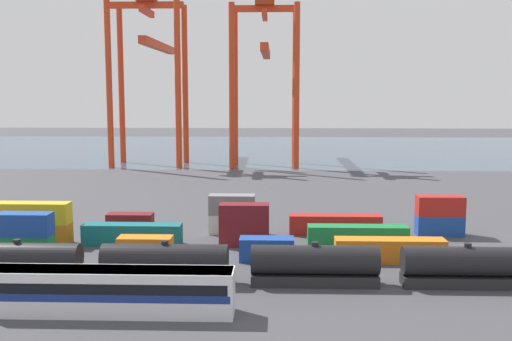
{
  "coord_description": "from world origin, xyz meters",
  "views": [
    {
      "loc": [
        7.35,
        -67.0,
        18.6
      ],
      "look_at": [
        4.35,
        18.33,
        7.52
      ],
      "focal_mm": 42.25,
      "sensor_mm": 36.0,
      "label": 1
    }
  ],
  "objects_px": {
    "shipping_container_9": "(132,234)",
    "gantry_crane_central": "(265,63)",
    "shipping_container_15": "(232,224)",
    "shipping_container_10": "(244,235)",
    "shipping_container_13": "(30,222)",
    "shipping_container_1": "(26,247)",
    "gantry_crane_west": "(151,59)",
    "shipping_container_14": "(130,223)",
    "freight_tank_row": "(165,263)"
  },
  "relations": [
    {
      "from": "shipping_container_9",
      "to": "gantry_crane_central",
      "type": "height_order",
      "value": "gantry_crane_central"
    },
    {
      "from": "shipping_container_15",
      "to": "gantry_crane_central",
      "type": "bearing_deg",
      "value": 88.02
    },
    {
      "from": "shipping_container_15",
      "to": "gantry_crane_central",
      "type": "relative_size",
      "value": 0.14
    },
    {
      "from": "gantry_crane_central",
      "to": "shipping_container_10",
      "type": "bearing_deg",
      "value": -90.5
    },
    {
      "from": "shipping_container_15",
      "to": "shipping_container_10",
      "type": "bearing_deg",
      "value": -72.98
    },
    {
      "from": "shipping_container_13",
      "to": "shipping_container_15",
      "type": "height_order",
      "value": "same"
    },
    {
      "from": "shipping_container_9",
      "to": "shipping_container_10",
      "type": "distance_m",
      "value": 13.78
    },
    {
      "from": "shipping_container_1",
      "to": "gantry_crane_west",
      "type": "xyz_separation_m",
      "value": [
        -4.46,
        91.91,
        25.83
      ]
    },
    {
      "from": "shipping_container_1",
      "to": "shipping_container_10",
      "type": "xyz_separation_m",
      "value": [
        24.37,
        6.45,
        0.0
      ]
    },
    {
      "from": "shipping_container_10",
      "to": "shipping_container_15",
      "type": "relative_size",
      "value": 1.0
    },
    {
      "from": "shipping_container_1",
      "to": "gantry_crane_central",
      "type": "height_order",
      "value": "gantry_crane_central"
    },
    {
      "from": "shipping_container_13",
      "to": "gantry_crane_central",
      "type": "relative_size",
      "value": 0.14
    },
    {
      "from": "shipping_container_10",
      "to": "shipping_container_9",
      "type": "bearing_deg",
      "value": 180.0
    },
    {
      "from": "shipping_container_9",
      "to": "shipping_container_14",
      "type": "height_order",
      "value": "same"
    },
    {
      "from": "gantry_crane_central",
      "to": "shipping_container_1",
      "type": "bearing_deg",
      "value": -105.33
    },
    {
      "from": "shipping_container_10",
      "to": "gantry_crane_west",
      "type": "relative_size",
      "value": 0.14
    },
    {
      "from": "shipping_container_10",
      "to": "gantry_crane_west",
      "type": "xyz_separation_m",
      "value": [
        -28.83,
        85.46,
        25.83
      ]
    },
    {
      "from": "freight_tank_row",
      "to": "shipping_container_10",
      "type": "distance_m",
      "value": 16.37
    },
    {
      "from": "shipping_container_1",
      "to": "shipping_container_10",
      "type": "distance_m",
      "value": 25.21
    },
    {
      "from": "shipping_container_10",
      "to": "shipping_container_15",
      "type": "xyz_separation_m",
      "value": [
        -1.97,
        6.45,
        0.0
      ]
    },
    {
      "from": "freight_tank_row",
      "to": "gantry_crane_central",
      "type": "xyz_separation_m",
      "value": [
        7.71,
        99.97,
        24.2
      ]
    },
    {
      "from": "freight_tank_row",
      "to": "shipping_container_15",
      "type": "height_order",
      "value": "freight_tank_row"
    },
    {
      "from": "shipping_container_10",
      "to": "shipping_container_13",
      "type": "distance_m",
      "value": 29.97
    },
    {
      "from": "gantry_crane_west",
      "to": "gantry_crane_central",
      "type": "xyz_separation_m",
      "value": [
        29.57,
        -0.28,
        -0.93
      ]
    },
    {
      "from": "shipping_container_9",
      "to": "shipping_container_14",
      "type": "xyz_separation_m",
      "value": [
        -1.84,
        6.45,
        0.0
      ]
    },
    {
      "from": "freight_tank_row",
      "to": "gantry_crane_central",
      "type": "height_order",
      "value": "gantry_crane_central"
    },
    {
      "from": "shipping_container_13",
      "to": "shipping_container_10",
      "type": "bearing_deg",
      "value": -12.43
    },
    {
      "from": "freight_tank_row",
      "to": "shipping_container_15",
      "type": "bearing_deg",
      "value": 76.78
    },
    {
      "from": "shipping_container_13",
      "to": "shipping_container_15",
      "type": "distance_m",
      "value": 27.29
    },
    {
      "from": "shipping_container_9",
      "to": "shipping_container_14",
      "type": "relative_size",
      "value": 2.0
    },
    {
      "from": "shipping_container_10",
      "to": "shipping_container_1",
      "type": "bearing_deg",
      "value": -165.18
    },
    {
      "from": "shipping_container_1",
      "to": "shipping_container_9",
      "type": "bearing_deg",
      "value": 31.34
    },
    {
      "from": "shipping_container_1",
      "to": "shipping_container_13",
      "type": "relative_size",
      "value": 1.0
    },
    {
      "from": "shipping_container_10",
      "to": "shipping_container_13",
      "type": "height_order",
      "value": "same"
    },
    {
      "from": "freight_tank_row",
      "to": "shipping_container_9",
      "type": "distance_m",
      "value": 16.31
    },
    {
      "from": "shipping_container_9",
      "to": "gantry_crane_west",
      "type": "xyz_separation_m",
      "value": [
        -15.05,
        85.46,
        25.83
      ]
    },
    {
      "from": "shipping_container_1",
      "to": "gantry_crane_central",
      "type": "distance_m",
      "value": 98.21
    },
    {
      "from": "shipping_container_10",
      "to": "shipping_container_14",
      "type": "bearing_deg",
      "value": 157.57
    },
    {
      "from": "shipping_container_14",
      "to": "gantry_crane_west",
      "type": "bearing_deg",
      "value": 99.49
    },
    {
      "from": "shipping_container_15",
      "to": "shipping_container_14",
      "type": "bearing_deg",
      "value": 180.0
    },
    {
      "from": "freight_tank_row",
      "to": "gantry_crane_central",
      "type": "bearing_deg",
      "value": 85.59
    },
    {
      "from": "freight_tank_row",
      "to": "shipping_container_15",
      "type": "relative_size",
      "value": 11.73
    },
    {
      "from": "shipping_container_13",
      "to": "shipping_container_14",
      "type": "bearing_deg",
      "value": 0.0
    },
    {
      "from": "shipping_container_10",
      "to": "freight_tank_row",
      "type": "bearing_deg",
      "value": -115.2
    },
    {
      "from": "shipping_container_14",
      "to": "gantry_crane_central",
      "type": "bearing_deg",
      "value": 78.26
    },
    {
      "from": "shipping_container_9",
      "to": "shipping_container_15",
      "type": "height_order",
      "value": "same"
    },
    {
      "from": "shipping_container_1",
      "to": "shipping_container_9",
      "type": "xyz_separation_m",
      "value": [
        10.59,
        6.45,
        0.0
      ]
    },
    {
      "from": "shipping_container_13",
      "to": "shipping_container_1",
      "type": "bearing_deg",
      "value": -69.2
    },
    {
      "from": "shipping_container_10",
      "to": "gantry_crane_central",
      "type": "bearing_deg",
      "value": 89.5
    },
    {
      "from": "freight_tank_row",
      "to": "shipping_container_14",
      "type": "bearing_deg",
      "value": 112.16
    }
  ]
}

